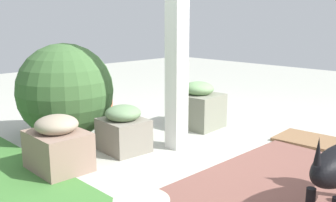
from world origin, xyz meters
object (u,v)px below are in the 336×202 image
(porch_pillar, at_px, (177,13))
(stone_planter_mid, at_px, (123,129))
(doormat, at_px, (309,140))
(stone_planter_nearest, at_px, (198,106))
(stone_planter_far, at_px, (58,145))
(terracotta_pot_spiky, at_px, (101,86))
(round_shrub, at_px, (65,91))

(porch_pillar, xyz_separation_m, stone_planter_mid, (0.26, 0.38, -0.97))
(doormat, bearing_deg, stone_planter_mid, 53.67)
(porch_pillar, height_order, stone_planter_nearest, porch_pillar)
(stone_planter_nearest, distance_m, stone_planter_far, 1.62)
(stone_planter_mid, relative_size, stone_planter_far, 0.88)
(porch_pillar, xyz_separation_m, stone_planter_nearest, (0.30, -0.63, -0.94))
(porch_pillar, height_order, terracotta_pot_spiky, porch_pillar)
(stone_planter_far, distance_m, round_shrub, 0.84)
(porch_pillar, bearing_deg, stone_planter_nearest, -64.42)
(stone_planter_mid, height_order, terracotta_pot_spiky, terracotta_pot_spiky)
(stone_planter_far, relative_size, terracotta_pot_spiky, 0.71)
(porch_pillar, bearing_deg, round_shrub, 30.12)
(porch_pillar, bearing_deg, stone_planter_mid, 56.25)
(stone_planter_nearest, distance_m, round_shrub, 1.34)
(stone_planter_mid, bearing_deg, doormat, -126.33)
(round_shrub, bearing_deg, porch_pillar, -149.88)
(stone_planter_mid, relative_size, round_shrub, 0.46)
(stone_planter_mid, bearing_deg, stone_planter_far, 88.96)
(round_shrub, bearing_deg, stone_planter_far, 145.27)
(stone_planter_nearest, distance_m, doormat, 1.13)
(porch_pillar, relative_size, stone_planter_far, 4.99)
(terracotta_pot_spiky, bearing_deg, stone_planter_mid, 152.46)
(porch_pillar, distance_m, stone_planter_nearest, 1.17)
(stone_planter_nearest, height_order, stone_planter_far, stone_planter_nearest)
(stone_planter_nearest, bearing_deg, porch_pillar, 115.58)
(round_shrub, bearing_deg, stone_planter_mid, -167.12)
(stone_planter_mid, bearing_deg, porch_pillar, -123.75)
(stone_planter_mid, relative_size, terracotta_pot_spiky, 0.63)
(stone_planter_mid, xyz_separation_m, doormat, (-1.01, -1.37, -0.17))
(stone_planter_far, bearing_deg, stone_planter_mid, -91.04)
(stone_planter_mid, xyz_separation_m, terracotta_pot_spiky, (1.32, -0.69, 0.12))
(round_shrub, bearing_deg, stone_planter_nearest, -117.87)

